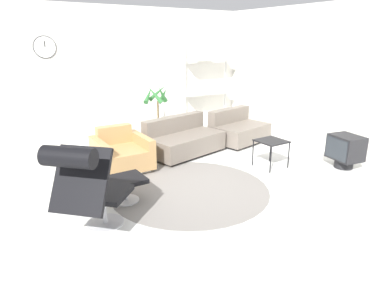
{
  "coord_description": "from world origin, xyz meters",
  "views": [
    {
      "loc": [
        -2.56,
        -4.11,
        2.12
      ],
      "look_at": [
        0.23,
        0.2,
        0.55
      ],
      "focal_mm": 32.0,
      "sensor_mm": 36.0,
      "label": 1
    }
  ],
  "objects_px": {
    "armchair_red": "(121,154)",
    "crt_television": "(345,150)",
    "couch_low": "(183,141)",
    "side_table": "(271,143)",
    "couch_second": "(238,130)",
    "lounge_chair": "(86,181)",
    "ottoman": "(125,183)",
    "potted_plant": "(158,117)",
    "shelf_unit": "(208,78)"
  },
  "relations": [
    {
      "from": "couch_second",
      "to": "side_table",
      "type": "height_order",
      "value": "couch_second"
    },
    {
      "from": "ottoman",
      "to": "side_table",
      "type": "relative_size",
      "value": 1.1
    },
    {
      "from": "couch_low",
      "to": "potted_plant",
      "type": "height_order",
      "value": "potted_plant"
    },
    {
      "from": "side_table",
      "to": "lounge_chair",
      "type": "bearing_deg",
      "value": -170.43
    },
    {
      "from": "ottoman",
      "to": "crt_television",
      "type": "relative_size",
      "value": 0.89
    },
    {
      "from": "lounge_chair",
      "to": "armchair_red",
      "type": "distance_m",
      "value": 2.21
    },
    {
      "from": "ottoman",
      "to": "shelf_unit",
      "type": "xyz_separation_m",
      "value": [
        3.33,
        2.78,
        0.98
      ]
    },
    {
      "from": "armchair_red",
      "to": "potted_plant",
      "type": "distance_m",
      "value": 1.78
    },
    {
      "from": "couch_second",
      "to": "crt_television",
      "type": "distance_m",
      "value": 2.25
    },
    {
      "from": "lounge_chair",
      "to": "side_table",
      "type": "bearing_deg",
      "value": 55.09
    },
    {
      "from": "potted_plant",
      "to": "shelf_unit",
      "type": "height_order",
      "value": "shelf_unit"
    },
    {
      "from": "armchair_red",
      "to": "shelf_unit",
      "type": "relative_size",
      "value": 0.44
    },
    {
      "from": "side_table",
      "to": "potted_plant",
      "type": "bearing_deg",
      "value": 109.91
    },
    {
      "from": "lounge_chair",
      "to": "potted_plant",
      "type": "xyz_separation_m",
      "value": [
        2.42,
        3.02,
        -0.17
      ]
    },
    {
      "from": "couch_low",
      "to": "side_table",
      "type": "relative_size",
      "value": 3.33
    },
    {
      "from": "armchair_red",
      "to": "crt_television",
      "type": "height_order",
      "value": "armchair_red"
    },
    {
      "from": "ottoman",
      "to": "potted_plant",
      "type": "relative_size",
      "value": 0.43
    },
    {
      "from": "couch_low",
      "to": "shelf_unit",
      "type": "xyz_separation_m",
      "value": [
        1.6,
        1.46,
        0.98
      ]
    },
    {
      "from": "couch_low",
      "to": "couch_second",
      "type": "height_order",
      "value": "same"
    },
    {
      "from": "lounge_chair",
      "to": "couch_second",
      "type": "relative_size",
      "value": 0.89
    },
    {
      "from": "lounge_chair",
      "to": "couch_second",
      "type": "distance_m",
      "value": 4.34
    },
    {
      "from": "armchair_red",
      "to": "potted_plant",
      "type": "bearing_deg",
      "value": -137.46
    },
    {
      "from": "armchair_red",
      "to": "crt_television",
      "type": "xyz_separation_m",
      "value": [
        3.24,
        -2.02,
        0.06
      ]
    },
    {
      "from": "lounge_chair",
      "to": "crt_television",
      "type": "height_order",
      "value": "lounge_chair"
    },
    {
      "from": "potted_plant",
      "to": "couch_second",
      "type": "bearing_deg",
      "value": -35.63
    },
    {
      "from": "ottoman",
      "to": "shelf_unit",
      "type": "bearing_deg",
      "value": 39.83
    },
    {
      "from": "ottoman",
      "to": "armchair_red",
      "type": "height_order",
      "value": "armchair_red"
    },
    {
      "from": "lounge_chair",
      "to": "crt_television",
      "type": "xyz_separation_m",
      "value": [
        4.34,
        -0.17,
        -0.38
      ]
    },
    {
      "from": "potted_plant",
      "to": "side_table",
      "type": "bearing_deg",
      "value": -70.09
    },
    {
      "from": "ottoman",
      "to": "couch_second",
      "type": "xyz_separation_m",
      "value": [
        3.13,
        1.35,
        -0.0
      ]
    },
    {
      "from": "couch_low",
      "to": "armchair_red",
      "type": "bearing_deg",
      "value": -5.43
    },
    {
      "from": "armchair_red",
      "to": "crt_television",
      "type": "relative_size",
      "value": 1.53
    },
    {
      "from": "lounge_chair",
      "to": "couch_low",
      "type": "xyz_separation_m",
      "value": [
        2.42,
        1.99,
        -0.44
      ]
    },
    {
      "from": "lounge_chair",
      "to": "armchair_red",
      "type": "height_order",
      "value": "lounge_chair"
    },
    {
      "from": "crt_television",
      "to": "couch_second",
      "type": "bearing_deg",
      "value": 24.39
    },
    {
      "from": "couch_low",
      "to": "crt_television",
      "type": "bearing_deg",
      "value": 120.27
    },
    {
      "from": "ottoman",
      "to": "potted_plant",
      "type": "height_order",
      "value": "potted_plant"
    },
    {
      "from": "lounge_chair",
      "to": "couch_second",
      "type": "xyz_separation_m",
      "value": [
        3.82,
        2.02,
        -0.44
      ]
    },
    {
      "from": "ottoman",
      "to": "armchair_red",
      "type": "relative_size",
      "value": 0.58
    },
    {
      "from": "lounge_chair",
      "to": "potted_plant",
      "type": "bearing_deg",
      "value": 96.88
    },
    {
      "from": "lounge_chair",
      "to": "ottoman",
      "type": "height_order",
      "value": "lounge_chair"
    },
    {
      "from": "couch_low",
      "to": "side_table",
      "type": "xyz_separation_m",
      "value": [
        0.89,
        -1.44,
        0.17
      ]
    },
    {
      "from": "lounge_chair",
      "to": "ottoman",
      "type": "xyz_separation_m",
      "value": [
        0.69,
        0.67,
        -0.44
      ]
    },
    {
      "from": "lounge_chair",
      "to": "side_table",
      "type": "height_order",
      "value": "lounge_chair"
    },
    {
      "from": "ottoman",
      "to": "potted_plant",
      "type": "bearing_deg",
      "value": 53.62
    },
    {
      "from": "couch_low",
      "to": "side_table",
      "type": "distance_m",
      "value": 1.7
    },
    {
      "from": "lounge_chair",
      "to": "ottoman",
      "type": "distance_m",
      "value": 1.06
    },
    {
      "from": "couch_low",
      "to": "shelf_unit",
      "type": "relative_size",
      "value": 0.77
    },
    {
      "from": "crt_television",
      "to": "armchair_red",
      "type": "bearing_deg",
      "value": 68.81
    },
    {
      "from": "ottoman",
      "to": "armchair_red",
      "type": "xyz_separation_m",
      "value": [
        0.42,
        1.18,
        0.0
      ]
    }
  ]
}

